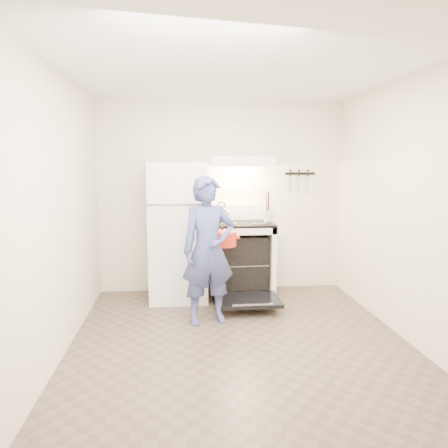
{
  "coord_description": "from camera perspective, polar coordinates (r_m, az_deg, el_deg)",
  "views": [
    {
      "loc": [
        -0.55,
        -3.92,
        1.71
      ],
      "look_at": [
        -0.05,
        1.0,
        1.0
      ],
      "focal_mm": 35.0,
      "sensor_mm": 36.0,
      "label": 1
    }
  ],
  "objects": [
    {
      "name": "range_hood",
      "position": [
        5.52,
        2.33,
        8.17
      ],
      "size": [
        0.76,
        0.5,
        0.12
      ],
      "primitive_type": "cube",
      "color": "white",
      "rests_on": "back_wall"
    },
    {
      "name": "oven_door",
      "position": [
        5.11,
        3.31,
        -9.9
      ],
      "size": [
        0.7,
        0.54,
        0.04
      ],
      "primitive_type": "cube",
      "color": "black",
      "rests_on": "floor"
    },
    {
      "name": "oven_rack",
      "position": [
        5.6,
        2.36,
        -4.95
      ],
      "size": [
        0.6,
        0.52,
        0.01
      ],
      "primitive_type": "cube",
      "color": "slate",
      "rests_on": "stove_body"
    },
    {
      "name": "refrigerator",
      "position": [
        5.44,
        -6.05,
        -0.97
      ],
      "size": [
        0.7,
        0.7,
        1.7
      ],
      "primitive_type": "cube",
      "color": "white",
      "rests_on": "floor"
    },
    {
      "name": "tea_kettle",
      "position": [
        5.56,
        -0.38,
        1.63
      ],
      "size": [
        0.21,
        0.17,
        0.25
      ],
      "primitive_type": null,
      "color": "silver",
      "rests_on": "cooktop"
    },
    {
      "name": "cooktop",
      "position": [
        5.5,
        2.4,
        0.07
      ],
      "size": [
        0.76,
        0.65,
        0.03
      ],
      "primitive_type": "cube",
      "color": "black",
      "rests_on": "stove_body"
    },
    {
      "name": "dutch_oven",
      "position": [
        4.92,
        -0.19,
        -2.02
      ],
      "size": [
        0.39,
        0.32,
        0.25
      ],
      "primitive_type": null,
      "color": "red",
      "rests_on": "person"
    },
    {
      "name": "backsplash",
      "position": [
        5.77,
        2.0,
        1.6
      ],
      "size": [
        0.76,
        0.07,
        0.2
      ],
      "primitive_type": "cube",
      "color": "white",
      "rests_on": "cooktop"
    },
    {
      "name": "pizza_stone",
      "position": [
        5.61,
        1.47,
        -4.76
      ],
      "size": [
        0.35,
        0.35,
        0.02
      ],
      "primitive_type": "cylinder",
      "color": "#8A6A49",
      "rests_on": "oven_rack"
    },
    {
      "name": "person",
      "position": [
        4.6,
        -2.06,
        -3.48
      ],
      "size": [
        0.63,
        0.48,
        1.56
      ],
      "primitive_type": "imported",
      "rotation": [
        0.0,
        0.0,
        0.2
      ],
      "color": "#36417B",
      "rests_on": "floor"
    },
    {
      "name": "utensil_jar",
      "position": [
        5.37,
        5.71,
        1.01
      ],
      "size": [
        0.1,
        0.1,
        0.13
      ],
      "primitive_type": "cylinder",
      "rotation": [
        0.0,
        0.0,
        -0.12
      ],
      "color": "silver",
      "rests_on": "cooktop"
    },
    {
      "name": "back_wall",
      "position": [
        5.76,
        -0.32,
        3.6
      ],
      "size": [
        3.2,
        0.02,
        2.5
      ],
      "primitive_type": "cube",
      "color": "beige",
      "rests_on": "ground"
    },
    {
      "name": "knife_strip",
      "position": [
        5.93,
        9.92,
        6.51
      ],
      "size": [
        0.4,
        0.02,
        0.03
      ],
      "primitive_type": "cube",
      "color": "black",
      "rests_on": "back_wall"
    },
    {
      "name": "stove_body",
      "position": [
        5.59,
        2.37,
        -4.75
      ],
      "size": [
        0.76,
        0.65,
        0.92
      ],
      "primitive_type": "cube",
      "color": "white",
      "rests_on": "floor"
    },
    {
      "name": "floor",
      "position": [
        4.31,
        2.09,
        -15.21
      ],
      "size": [
        3.6,
        3.6,
        0.0
      ],
      "primitive_type": "plane",
      "color": "brown",
      "rests_on": "ground"
    }
  ]
}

